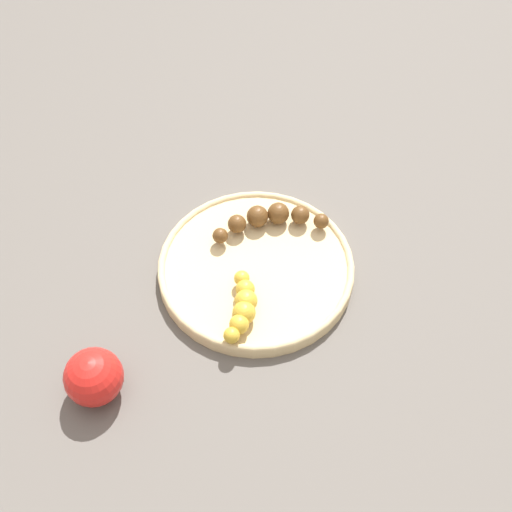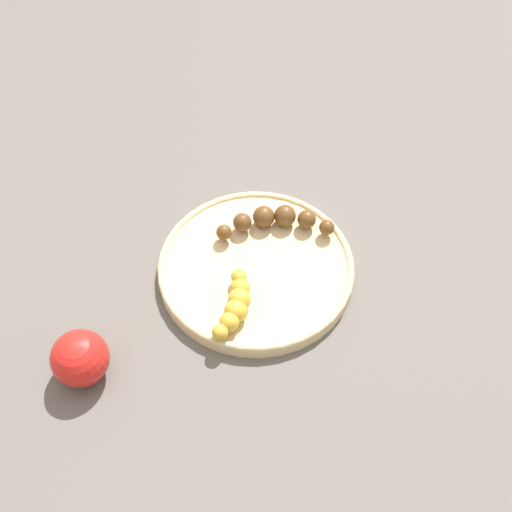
{
  "view_description": "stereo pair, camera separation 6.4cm",
  "coord_description": "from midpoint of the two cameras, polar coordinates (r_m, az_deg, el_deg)",
  "views": [
    {
      "loc": [
        -0.01,
        0.52,
        0.72
      ],
      "look_at": [
        0.0,
        0.0,
        0.04
      ],
      "focal_mm": 43.98,
      "sensor_mm": 36.0,
      "label": 1
    },
    {
      "loc": [
        -0.08,
        0.51,
        0.72
      ],
      "look_at": [
        0.0,
        0.0,
        0.04
      ],
      "focal_mm": 43.98,
      "sensor_mm": 36.0,
      "label": 2
    }
  ],
  "objects": [
    {
      "name": "banana_spotted",
      "position": [
        0.82,
        0.35,
        -4.57
      ],
      "size": [
        0.04,
        0.11,
        0.03
      ],
      "rotation": [
        0.0,
        0.0,
        3.04
      ],
      "color": "gold",
      "rests_on": "fruit_bowl"
    },
    {
      "name": "apple_red",
      "position": [
        0.8,
        -13.5,
        -9.15
      ],
      "size": [
        0.07,
        0.07,
        0.07
      ],
      "primitive_type": "sphere",
      "color": "red",
      "rests_on": "ground_plane"
    },
    {
      "name": "fruit_bowl",
      "position": [
        0.88,
        2.08,
        -1.12
      ],
      "size": [
        0.28,
        0.28,
        0.02
      ],
      "color": "#D1B784",
      "rests_on": "ground_plane"
    },
    {
      "name": "ground_plane",
      "position": [
        0.89,
        2.05,
        -1.58
      ],
      "size": [
        2.4,
        2.4,
        0.0
      ],
      "primitive_type": "plane",
      "color": "#56514C"
    },
    {
      "name": "banana_overripe",
      "position": [
        0.91,
        3.71,
        3.19
      ],
      "size": [
        0.17,
        0.07,
        0.03
      ],
      "rotation": [
        0.0,
        0.0,
        4.92
      ],
      "color": "#593819",
      "rests_on": "fruit_bowl"
    }
  ]
}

